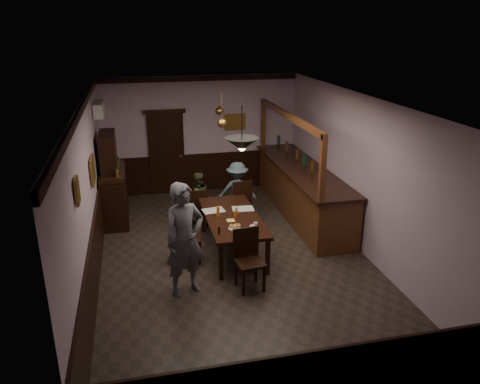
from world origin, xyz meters
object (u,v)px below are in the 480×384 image
object	(u,v)px
pendant_iron	(242,144)
person_seated_right	(237,191)
dining_table	(232,219)
chair_far_left	(199,206)
coffee_cup	(256,224)
bar_counter	(302,190)
sideboard	(113,186)
chair_near	(248,256)
pendant_brass_mid	(222,123)
pendant_brass_far	(219,111)
chair_side	(185,234)
person_standing	(185,240)
person_seated_left	(198,198)
soda_can	(235,214)
chair_far_right	(241,200)

from	to	relation	value
pendant_iron	person_seated_right	bearing A→B (deg)	79.23
dining_table	chair_far_left	world-z (taller)	chair_far_left
person_seated_right	coffee_cup	distance (m)	2.15
bar_counter	sideboard	bearing A→B (deg)	171.06
chair_near	pendant_brass_mid	world-z (taller)	pendant_brass_mid
coffee_cup	pendant_brass_far	size ratio (longest dim) A/B	0.10
chair_near	person_seated_right	world-z (taller)	person_seated_right
sideboard	pendant_iron	xyz separation A→B (m)	(2.25, -2.92, 1.55)
dining_table	person_seated_right	xyz separation A→B (m)	(0.45, 1.55, -0.02)
dining_table	chair_side	xyz separation A→B (m)	(-0.93, -0.19, -0.13)
person_seated_right	pendant_brass_far	bearing A→B (deg)	-67.30
chair_far_left	person_standing	xyz separation A→B (m)	(-0.59, -2.53, 0.47)
chair_far_left	pendant_brass_mid	distance (m)	1.89
person_seated_right	pendant_brass_mid	distance (m)	1.70
person_seated_left	sideboard	world-z (taller)	sideboard
chair_far_left	pendant_iron	size ratio (longest dim) A/B	1.18
person_seated_left	soda_can	distance (m)	1.71
pendant_brass_mid	person_seated_right	bearing A→B (deg)	39.44
person_standing	pendant_brass_far	distance (m)	4.26
person_standing	pendant_brass_far	bearing A→B (deg)	47.10
chair_far_right	pendant_brass_far	distance (m)	2.18
dining_table	chair_far_right	xyz separation A→B (m)	(0.46, 1.27, -0.12)
dining_table	pendant_iron	distance (m)	1.85
chair_near	pendant_brass_mid	size ratio (longest dim) A/B	1.28
bar_counter	pendant_brass_mid	distance (m)	2.55
chair_near	bar_counter	bearing A→B (deg)	48.05
chair_far_left	pendant_brass_far	size ratio (longest dim) A/B	1.09
chair_near	person_standing	bearing A→B (deg)	169.81
chair_side	soda_can	distance (m)	1.02
person_seated_left	person_seated_right	distance (m)	0.90
person_seated_left	person_seated_right	xyz separation A→B (m)	(0.90, 0.00, 0.09)
chair_far_right	pendant_iron	xyz separation A→B (m)	(-0.46, -2.07, 1.79)
bar_counter	person_standing	bearing A→B (deg)	-137.94
chair_far_left	pendant_brass_far	bearing A→B (deg)	-112.95
dining_table	chair_near	world-z (taller)	chair_near
chair_far_right	pendant_brass_mid	size ratio (longest dim) A/B	1.27
pendant_brass_far	chair_near	bearing A→B (deg)	-93.91
sideboard	pendant_iron	distance (m)	4.00
dining_table	person_seated_left	xyz separation A→B (m)	(-0.45, 1.55, -0.10)
chair_side	sideboard	distance (m)	2.67
person_standing	person_seated_right	size ratio (longest dim) A/B	1.43
coffee_cup	pendant_brass_mid	bearing A→B (deg)	97.74
person_standing	coffee_cup	xyz separation A→B (m)	(1.36, 0.66, -0.16)
person_seated_right	pendant_iron	bearing A→B (deg)	91.44
chair_side	pendant_brass_mid	bearing A→B (deg)	-24.34
sideboard	bar_counter	bearing A→B (deg)	-8.94
person_seated_right	soda_can	bearing A→B (deg)	88.37
person_standing	bar_counter	distance (m)	4.05
chair_near	person_standing	world-z (taller)	person_standing
chair_far_right	person_standing	size ratio (longest dim) A/B	0.54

